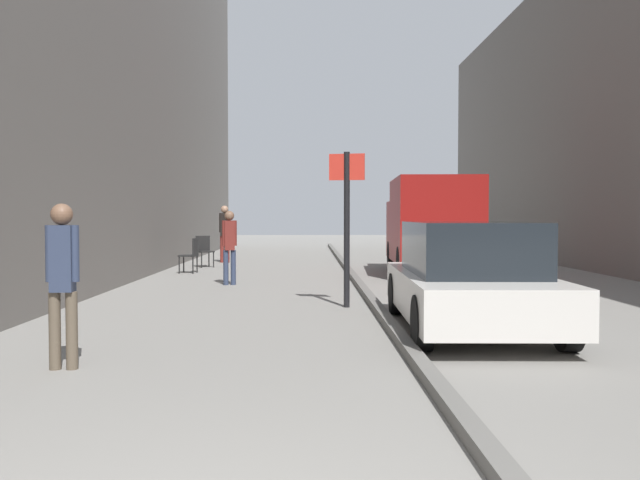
{
  "coord_description": "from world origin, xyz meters",
  "views": [
    {
      "loc": [
        0.46,
        -2.41,
        1.53
      ],
      "look_at": [
        0.73,
        11.99,
        1.02
      ],
      "focal_mm": 37.61,
      "sensor_mm": 36.0,
      "label": 1
    }
  ],
  "objects_px": {
    "pedestrian_far_crossing": "(63,274)",
    "delivery_van": "(431,224)",
    "pedestrian_main_foreground": "(229,242)",
    "street_sign_post": "(347,215)",
    "pedestrian_mid_block": "(225,230)",
    "cafe_chair_near_window": "(191,253)",
    "cafe_chair_by_doorway": "(204,249)",
    "parked_car": "(469,277)"
  },
  "relations": [
    {
      "from": "pedestrian_far_crossing",
      "to": "delivery_van",
      "type": "xyz_separation_m",
      "value": [
        5.68,
        10.86,
        0.37
      ]
    },
    {
      "from": "pedestrian_main_foreground",
      "to": "street_sign_post",
      "type": "distance_m",
      "value": 4.45
    },
    {
      "from": "delivery_van",
      "to": "pedestrian_far_crossing",
      "type": "bearing_deg",
      "value": -114.71
    },
    {
      "from": "pedestrian_main_foreground",
      "to": "pedestrian_mid_block",
      "type": "distance_m",
      "value": 7.27
    },
    {
      "from": "pedestrian_mid_block",
      "to": "street_sign_post",
      "type": "distance_m",
      "value": 11.42
    },
    {
      "from": "pedestrian_mid_block",
      "to": "cafe_chair_near_window",
      "type": "distance_m",
      "value": 4.17
    },
    {
      "from": "street_sign_post",
      "to": "cafe_chair_by_doorway",
      "type": "distance_m",
      "value": 9.73
    },
    {
      "from": "delivery_van",
      "to": "cafe_chair_near_window",
      "type": "distance_m",
      "value": 6.43
    },
    {
      "from": "pedestrian_mid_block",
      "to": "parked_car",
      "type": "relative_size",
      "value": 0.44
    },
    {
      "from": "street_sign_post",
      "to": "cafe_chair_near_window",
      "type": "height_order",
      "value": "street_sign_post"
    },
    {
      "from": "cafe_chair_near_window",
      "to": "cafe_chair_by_doorway",
      "type": "height_order",
      "value": "same"
    },
    {
      "from": "parked_car",
      "to": "cafe_chair_by_doorway",
      "type": "xyz_separation_m",
      "value": [
        -5.26,
        11.2,
        -0.17
      ]
    },
    {
      "from": "street_sign_post",
      "to": "cafe_chair_near_window",
      "type": "relative_size",
      "value": 2.77
    },
    {
      "from": "pedestrian_mid_block",
      "to": "cafe_chair_by_doorway",
      "type": "distance_m",
      "value": 2.08
    },
    {
      "from": "pedestrian_main_foreground",
      "to": "delivery_van",
      "type": "relative_size",
      "value": 0.34
    },
    {
      "from": "delivery_van",
      "to": "parked_car",
      "type": "height_order",
      "value": "delivery_van"
    },
    {
      "from": "pedestrian_main_foreground",
      "to": "delivery_van",
      "type": "distance_m",
      "value": 5.66
    },
    {
      "from": "pedestrian_mid_block",
      "to": "parked_car",
      "type": "bearing_deg",
      "value": -58.3
    },
    {
      "from": "delivery_van",
      "to": "cafe_chair_by_doorway",
      "type": "relative_size",
      "value": 5.22
    },
    {
      "from": "parked_car",
      "to": "cafe_chair_by_doorway",
      "type": "distance_m",
      "value": 12.38
    },
    {
      "from": "pedestrian_mid_block",
      "to": "cafe_chair_by_doorway",
      "type": "height_order",
      "value": "pedestrian_mid_block"
    },
    {
      "from": "pedestrian_main_foreground",
      "to": "delivery_van",
      "type": "xyz_separation_m",
      "value": [
        4.98,
        2.66,
        0.38
      ]
    },
    {
      "from": "street_sign_post",
      "to": "parked_car",
      "type": "bearing_deg",
      "value": 136.58
    },
    {
      "from": "pedestrian_mid_block",
      "to": "parked_car",
      "type": "distance_m",
      "value": 14.06
    },
    {
      "from": "cafe_chair_by_doorway",
      "to": "cafe_chair_near_window",
      "type": "bearing_deg",
      "value": 59.95
    },
    {
      "from": "pedestrian_far_crossing",
      "to": "cafe_chair_by_doorway",
      "type": "height_order",
      "value": "pedestrian_far_crossing"
    },
    {
      "from": "pedestrian_main_foreground",
      "to": "pedestrian_far_crossing",
      "type": "xyz_separation_m",
      "value": [
        -0.7,
        -8.2,
        0.0
      ]
    },
    {
      "from": "parked_car",
      "to": "cafe_chair_by_doorway",
      "type": "relative_size",
      "value": 4.52
    },
    {
      "from": "cafe_chair_by_doorway",
      "to": "pedestrian_main_foreground",
      "type": "bearing_deg",
      "value": 75.01
    },
    {
      "from": "pedestrian_far_crossing",
      "to": "parked_car",
      "type": "height_order",
      "value": "pedestrian_far_crossing"
    },
    {
      "from": "pedestrian_main_foreground",
      "to": "parked_car",
      "type": "xyz_separation_m",
      "value": [
        3.89,
        -5.98,
        -0.24
      ]
    },
    {
      "from": "cafe_chair_near_window",
      "to": "pedestrian_main_foreground",
      "type": "bearing_deg",
      "value": -148.29
    },
    {
      "from": "pedestrian_mid_block",
      "to": "pedestrian_main_foreground",
      "type": "bearing_deg",
      "value": -70.79
    },
    {
      "from": "pedestrian_main_foreground",
      "to": "parked_car",
      "type": "distance_m",
      "value": 7.14
    },
    {
      "from": "pedestrian_main_foreground",
      "to": "street_sign_post",
      "type": "bearing_deg",
      "value": -68.91
    },
    {
      "from": "street_sign_post",
      "to": "cafe_chair_near_window",
      "type": "bearing_deg",
      "value": -47.75
    },
    {
      "from": "street_sign_post",
      "to": "cafe_chair_by_doorway",
      "type": "relative_size",
      "value": 2.77
    },
    {
      "from": "parked_car",
      "to": "street_sign_post",
      "type": "height_order",
      "value": "street_sign_post"
    },
    {
      "from": "parked_car",
      "to": "cafe_chair_near_window",
      "type": "relative_size",
      "value": 4.52
    },
    {
      "from": "parked_car",
      "to": "street_sign_post",
      "type": "relative_size",
      "value": 1.64
    },
    {
      "from": "cafe_chair_by_doorway",
      "to": "pedestrian_mid_block",
      "type": "bearing_deg",
      "value": -130.33
    },
    {
      "from": "pedestrian_main_foreground",
      "to": "cafe_chair_near_window",
      "type": "relative_size",
      "value": 1.75
    }
  ]
}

